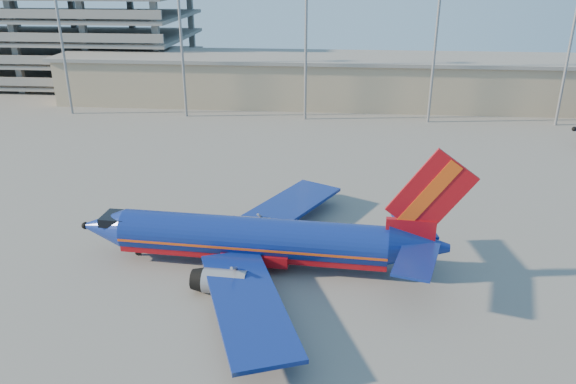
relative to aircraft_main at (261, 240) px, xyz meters
The scene contains 5 objects.
ground 6.58m from the aircraft_main, 23.50° to the left, with size 220.00×220.00×0.00m, color slate.
terminal_building 62.46m from the aircraft_main, 75.51° to the left, with size 122.00×16.00×8.50m.
parking_garage 95.48m from the aircraft_main, 126.39° to the left, with size 62.00×32.00×21.40m.
light_mast_row 51.86m from the aircraft_main, 77.64° to the left, with size 101.60×1.60×28.65m.
aircraft_main is the anchor object (origin of this frame).
Camera 1 is at (0.49, -44.28, 24.17)m, focal length 35.00 mm.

